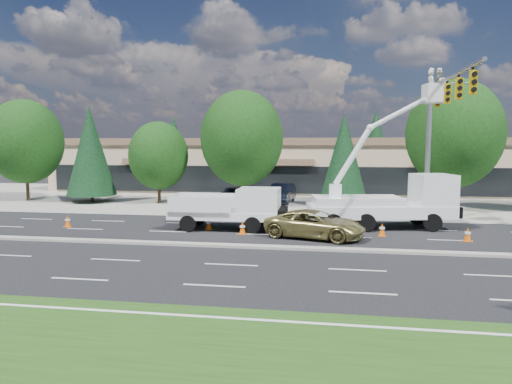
% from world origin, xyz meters
% --- Properties ---
extents(ground, '(140.00, 140.00, 0.00)m').
position_xyz_m(ground, '(0.00, 0.00, 0.00)').
color(ground, black).
rests_on(ground, ground).
extents(concrete_apron, '(140.00, 22.00, 0.01)m').
position_xyz_m(concrete_apron, '(0.00, 20.00, 0.01)').
color(concrete_apron, gray).
rests_on(concrete_apron, ground).
extents(road_median, '(120.00, 0.55, 0.12)m').
position_xyz_m(road_median, '(0.00, 0.00, 0.06)').
color(road_median, gray).
rests_on(road_median, ground).
extents(strip_mall, '(50.40, 15.40, 5.50)m').
position_xyz_m(strip_mall, '(0.00, 29.97, 2.83)').
color(strip_mall, tan).
rests_on(strip_mall, ground).
extents(tree_front_a, '(6.30, 6.30, 8.74)m').
position_xyz_m(tree_front_a, '(-22.00, 15.00, 5.12)').
color(tree_front_a, '#332114').
rests_on(tree_front_a, ground).
extents(tree_front_b, '(4.11, 4.11, 8.09)m').
position_xyz_m(tree_front_b, '(-16.00, 15.00, 4.34)').
color(tree_front_b, '#332114').
rests_on(tree_front_b, ground).
extents(tree_front_c, '(4.87, 4.87, 6.76)m').
position_xyz_m(tree_front_c, '(-10.00, 15.00, 3.95)').
color(tree_front_c, '#332114').
rests_on(tree_front_c, ground).
extents(tree_front_d, '(6.60, 6.60, 9.15)m').
position_xyz_m(tree_front_d, '(-3.00, 15.00, 5.36)').
color(tree_front_d, '#332114').
rests_on(tree_front_d, ground).
extents(tree_front_e, '(3.69, 3.69, 7.28)m').
position_xyz_m(tree_front_e, '(5.00, 15.00, 3.90)').
color(tree_front_e, '#332114').
rests_on(tree_front_e, ground).
extents(tree_front_f, '(6.97, 6.97, 9.68)m').
position_xyz_m(tree_front_f, '(13.00, 15.00, 5.66)').
color(tree_front_f, '#332114').
rests_on(tree_front_f, ground).
extents(tree_back_a, '(4.54, 4.54, 8.94)m').
position_xyz_m(tree_back_a, '(-18.00, 42.00, 4.80)').
color(tree_back_a, '#332114').
rests_on(tree_back_a, ground).
extents(tree_back_b, '(5.09, 5.09, 10.04)m').
position_xyz_m(tree_back_b, '(-4.00, 42.00, 5.39)').
color(tree_back_b, '#332114').
rests_on(tree_back_b, ground).
extents(tree_back_c, '(4.80, 4.80, 9.46)m').
position_xyz_m(tree_back_c, '(10.00, 42.00, 5.07)').
color(tree_back_c, '#332114').
rests_on(tree_back_c, ground).
extents(tree_back_d, '(4.92, 4.92, 9.70)m').
position_xyz_m(tree_back_d, '(22.00, 42.00, 5.20)').
color(tree_back_d, '#332114').
rests_on(tree_back_d, ground).
extents(signal_mast, '(2.76, 10.16, 9.00)m').
position_xyz_m(signal_mast, '(10.03, 7.04, 6.06)').
color(signal_mast, gray).
rests_on(signal_mast, ground).
extents(utility_pickup, '(6.28, 2.55, 2.40)m').
position_xyz_m(utility_pickup, '(-1.53, 4.44, 0.99)').
color(utility_pickup, white).
rests_on(utility_pickup, ground).
extents(bucket_truck, '(8.93, 3.89, 9.17)m').
position_xyz_m(bucket_truck, '(7.67, 6.36, 2.00)').
color(bucket_truck, white).
rests_on(bucket_truck, ground).
extents(traffic_cone_a, '(0.40, 0.40, 0.70)m').
position_xyz_m(traffic_cone_a, '(-11.39, 3.72, 0.34)').
color(traffic_cone_a, '#DE5907').
rests_on(traffic_cone_a, ground).
extents(traffic_cone_b, '(0.40, 0.40, 0.70)m').
position_xyz_m(traffic_cone_b, '(-2.88, 4.11, 0.34)').
color(traffic_cone_b, '#DE5907').
rests_on(traffic_cone_b, ground).
extents(traffic_cone_c, '(0.40, 0.40, 0.70)m').
position_xyz_m(traffic_cone_c, '(-0.74, 3.17, 0.34)').
color(traffic_cone_c, '#DE5907').
rests_on(traffic_cone_c, ground).
extents(traffic_cone_d, '(0.40, 0.40, 0.70)m').
position_xyz_m(traffic_cone_d, '(6.71, 3.85, 0.34)').
color(traffic_cone_d, '#DE5907').
rests_on(traffic_cone_d, ground).
extents(traffic_cone_e, '(0.40, 0.40, 0.70)m').
position_xyz_m(traffic_cone_e, '(10.82, 3.16, 0.34)').
color(traffic_cone_e, '#DE5907').
rests_on(traffic_cone_e, ground).
extents(minivan, '(5.63, 3.69, 1.44)m').
position_xyz_m(minivan, '(3.19, 2.80, 0.72)').
color(minivan, olive).
rests_on(minivan, ground).
extents(parked_car_west, '(1.62, 3.98, 1.35)m').
position_xyz_m(parked_car_west, '(-4.23, 16.81, 0.68)').
color(parked_car_west, black).
rests_on(parked_car_west, ground).
extents(parked_car_east, '(2.10, 5.01, 1.61)m').
position_xyz_m(parked_car_east, '(0.00, 17.07, 0.80)').
color(parked_car_east, black).
rests_on(parked_car_east, ground).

